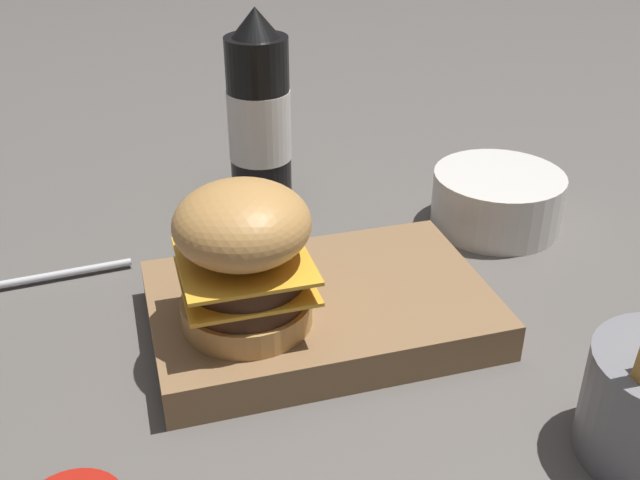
# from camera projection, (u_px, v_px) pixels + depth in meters

# --- Properties ---
(ground_plane) EXTENTS (6.00, 6.00, 0.00)m
(ground_plane) POSITION_uv_depth(u_px,v_px,m) (346.00, 337.00, 0.62)
(ground_plane) COLOR #5B5651
(serving_board) EXTENTS (0.28, 0.18, 0.03)m
(serving_board) POSITION_uv_depth(u_px,v_px,m) (320.00, 309.00, 0.63)
(serving_board) COLOR olive
(serving_board) RESTS_ON ground_plane
(burger) EXTENTS (0.10, 0.10, 0.12)m
(burger) POSITION_uv_depth(u_px,v_px,m) (243.00, 253.00, 0.56)
(burger) COLOR tan
(burger) RESTS_ON serving_board
(ketchup_bottle) EXTENTS (0.07, 0.07, 0.21)m
(ketchup_bottle) POSITION_uv_depth(u_px,v_px,m) (259.00, 117.00, 0.81)
(ketchup_bottle) COLOR black
(ketchup_bottle) RESTS_ON ground_plane
(side_bowl) EXTENTS (0.14, 0.14, 0.06)m
(side_bowl) POSITION_uv_depth(u_px,v_px,m) (497.00, 198.00, 0.78)
(side_bowl) COLOR silver
(side_bowl) RESTS_ON ground_plane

